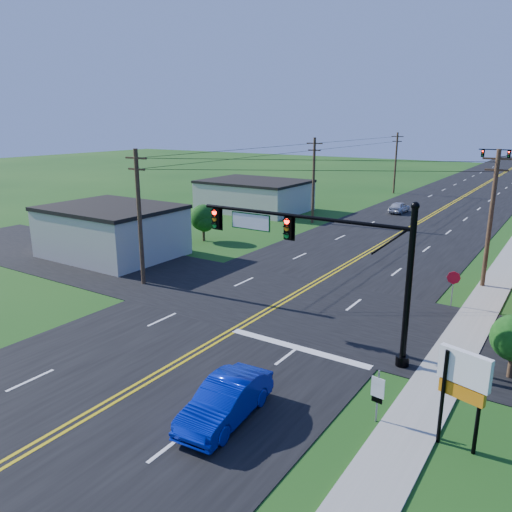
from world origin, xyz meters
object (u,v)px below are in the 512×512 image
Objects in this scene: signal_mast_main at (316,251)px; route_sign at (378,392)px; stop_sign at (453,281)px; blue_car at (226,402)px.

signal_mast_main reaches higher than route_sign.
route_sign is 13.77m from stop_sign.
signal_mast_main reaches higher than blue_car.
stop_sign is (-0.42, 13.76, 0.37)m from route_sign.
signal_mast_main is at bearing 143.78° from route_sign.
route_sign is at bearing 27.42° from blue_car.
blue_car is 5.54m from route_sign.
signal_mast_main is at bearing -130.31° from stop_sign.
route_sign is (4.99, -4.78, -3.54)m from signal_mast_main.
stop_sign is (4.25, 16.70, 0.81)m from blue_car.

